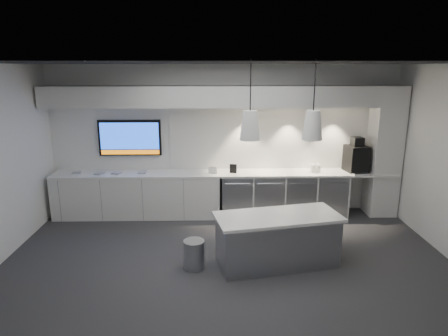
{
  "coord_description": "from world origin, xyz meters",
  "views": [
    {
      "loc": [
        -0.18,
        -5.53,
        2.96
      ],
      "look_at": [
        -0.03,
        1.1,
        1.26
      ],
      "focal_mm": 32.0,
      "sensor_mm": 36.0,
      "label": 1
    }
  ],
  "objects_px": {
    "island": "(277,239)",
    "bin": "(194,254)",
    "wall_tv": "(130,138)",
    "coffee_machine": "(356,157)"
  },
  "relations": [
    {
      "from": "bin",
      "to": "coffee_machine",
      "type": "bearing_deg",
      "value": 35.56
    },
    {
      "from": "bin",
      "to": "island",
      "type": "bearing_deg",
      "value": 5.21
    },
    {
      "from": "wall_tv",
      "to": "bin",
      "type": "relative_size",
      "value": 2.81
    },
    {
      "from": "coffee_machine",
      "to": "island",
      "type": "bearing_deg",
      "value": -139.68
    },
    {
      "from": "wall_tv",
      "to": "bin",
      "type": "height_order",
      "value": "wall_tv"
    },
    {
      "from": "wall_tv",
      "to": "coffee_machine",
      "type": "distance_m",
      "value": 4.57
    },
    {
      "from": "island",
      "to": "bin",
      "type": "height_order",
      "value": "island"
    },
    {
      "from": "wall_tv",
      "to": "coffee_machine",
      "type": "bearing_deg",
      "value": -3.11
    },
    {
      "from": "island",
      "to": "bin",
      "type": "xyz_separation_m",
      "value": [
        -1.26,
        -0.12,
        -0.18
      ]
    },
    {
      "from": "coffee_machine",
      "to": "wall_tv",
      "type": "bearing_deg",
      "value": 168.66
    }
  ]
}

